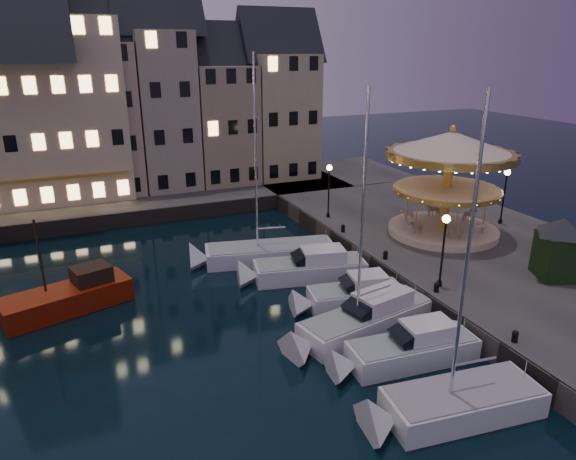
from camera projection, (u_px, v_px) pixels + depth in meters
name	position (u px, v px, depth m)	size (l,w,h in m)	color
ground	(332.00, 342.00, 25.54)	(160.00, 160.00, 0.00)	black
quay_east	(471.00, 249.00, 35.70)	(16.00, 56.00, 1.30)	#474442
quay_north	(111.00, 202.00, 46.64)	(44.00, 12.00, 1.30)	#474442
quaywall_e	(372.00, 267.00, 32.74)	(0.15, 44.00, 1.30)	#47423A
quaywall_n	(143.00, 218.00, 42.17)	(48.00, 0.15, 1.30)	#47423A
streetlamp_b	(444.00, 241.00, 27.73)	(0.44, 0.44, 4.17)	black
streetlamp_c	(329.00, 183.00, 39.43)	(0.44, 0.44, 4.17)	black
streetlamp_d	(505.00, 189.00, 37.97)	(0.44, 0.44, 4.17)	black
bollard_a	(515.00, 336.00, 23.11)	(0.30, 0.30, 0.57)	black
bollard_b	(437.00, 287.00, 27.88)	(0.30, 0.30, 0.57)	black
bollard_c	(385.00, 254.00, 32.21)	(0.30, 0.30, 0.57)	black
bollard_d	(343.00, 228.00, 36.98)	(0.30, 0.30, 0.57)	black
townhouse_nb	(24.00, 117.00, 43.58)	(6.16, 8.00, 13.80)	tan
townhouse_nc	(98.00, 108.00, 45.65)	(6.82, 8.00, 14.80)	tan
townhouse_nd	(163.00, 100.00, 47.61)	(5.50, 8.00, 15.80)	gray
townhouse_ne	(220.00, 114.00, 50.13)	(6.16, 8.00, 12.80)	gray
townhouse_nf	(278.00, 106.00, 52.20)	(6.82, 8.00, 13.80)	tan
hotel_corner	(22.00, 99.00, 43.09)	(17.60, 9.00, 16.80)	beige
motorboat_a	(450.00, 405.00, 20.23)	(7.44, 3.15, 12.32)	silver
motorboat_b	(404.00, 351.00, 23.66)	(7.18, 2.56, 2.15)	silver
motorboat_c	(362.00, 321.00, 26.24)	(8.82, 3.85, 11.68)	silver
motorboat_d	(349.00, 297.00, 28.82)	(6.46, 3.04, 2.15)	silver
motorboat_e	(304.00, 269.00, 32.45)	(8.13, 3.81, 2.15)	silver
motorboat_f	(262.00, 254.00, 35.16)	(9.89, 4.43, 13.10)	silver
red_fishing_boat	(70.00, 298.00, 28.62)	(7.18, 4.26, 5.74)	maroon
carousel	(450.00, 164.00, 35.10)	(8.81, 8.81, 7.71)	beige
ticket_kiosk	(562.00, 238.00, 28.98)	(3.47, 3.47, 4.06)	black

